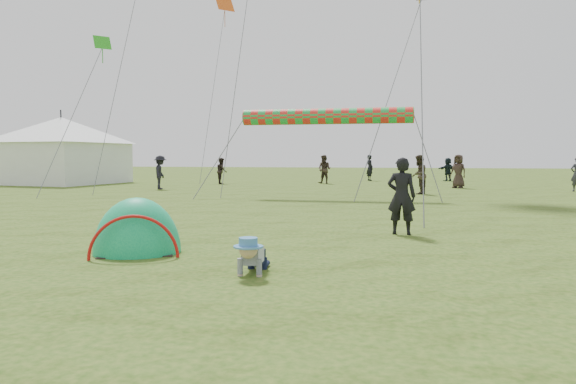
% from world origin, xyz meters
% --- Properties ---
extents(ground, '(140.00, 140.00, 0.00)m').
position_xyz_m(ground, '(0.00, 0.00, 0.00)').
color(ground, '#22460F').
extents(crawling_toddler, '(0.55, 0.76, 0.57)m').
position_xyz_m(crawling_toddler, '(-0.95, 0.77, 0.28)').
color(crawling_toddler, black).
rests_on(crawling_toddler, ground).
extents(popup_tent, '(1.84, 1.70, 1.93)m').
position_xyz_m(popup_tent, '(-3.34, 1.92, 0.00)').
color(popup_tent, '#07955D').
rests_on(popup_tent, ground).
extents(standing_adult, '(0.63, 0.44, 1.65)m').
position_xyz_m(standing_adult, '(1.16, 5.01, 0.82)').
color(standing_adult, black).
rests_on(standing_adult, ground).
extents(event_marquee, '(7.13, 7.13, 4.35)m').
position_xyz_m(event_marquee, '(-19.04, 21.88, 2.17)').
color(event_marquee, white).
rests_on(event_marquee, ground).
extents(crowd_person_1, '(0.85, 0.94, 1.58)m').
position_xyz_m(crowd_person_1, '(-9.28, 23.41, 0.79)').
color(crowd_person_1, black).
rests_on(crowd_person_1, ground).
extents(crowd_person_2, '(1.13, 0.84, 1.78)m').
position_xyz_m(crowd_person_2, '(-21.12, 22.63, 0.89)').
color(crowd_person_2, black).
rests_on(crowd_person_2, ground).
extents(crowd_person_3, '(0.97, 1.24, 1.68)m').
position_xyz_m(crowd_person_3, '(-17.04, 21.14, 0.84)').
color(crowd_person_3, black).
rests_on(crowd_person_3, ground).
extents(crowd_person_4, '(1.03, 0.96, 1.76)m').
position_xyz_m(crowd_person_4, '(4.27, 22.07, 0.88)').
color(crowd_person_4, '#32241F').
rests_on(crowd_person_4, ground).
extents(crowd_person_5, '(1.38, 1.35, 1.58)m').
position_xyz_m(crowd_person_5, '(4.49, 29.93, 0.79)').
color(crowd_person_5, black).
rests_on(crowd_person_5, ground).
extents(crowd_person_6, '(0.68, 0.77, 1.77)m').
position_xyz_m(crowd_person_6, '(-0.69, 29.25, 0.88)').
color(crowd_person_6, black).
rests_on(crowd_person_6, ground).
extents(crowd_person_7, '(1.04, 0.93, 1.75)m').
position_xyz_m(crowd_person_7, '(-3.21, 24.91, 0.87)').
color(crowd_person_7, '#362A22').
rests_on(crowd_person_7, ground).
extents(crowd_person_8, '(0.69, 1.08, 1.71)m').
position_xyz_m(crowd_person_8, '(-19.77, 28.21, 0.86)').
color(crowd_person_8, '#1C262C').
rests_on(crowd_person_8, ground).
extents(crowd_person_9, '(0.91, 1.23, 1.71)m').
position_xyz_m(crowd_person_9, '(-10.63, 17.91, 0.86)').
color(crowd_person_9, black).
rests_on(crowd_person_9, ground).
extents(crowd_person_13, '(0.88, 1.00, 1.73)m').
position_xyz_m(crowd_person_13, '(2.04, 17.08, 0.87)').
color(crowd_person_13, '#342B21').
rests_on(crowd_person_13, ground).
extents(crowd_person_14, '(0.96, 0.42, 1.61)m').
position_xyz_m(crowd_person_14, '(-19.64, 28.07, 0.81)').
color(crowd_person_14, '#253144').
rests_on(crowd_person_14, ground).
extents(rainbow_tube_kite, '(6.86, 0.64, 0.64)m').
position_xyz_m(rainbow_tube_kite, '(-1.72, 14.49, 3.27)').
color(rainbow_tube_kite, red).
extents(diamond_kite_3, '(0.84, 0.84, 0.68)m').
position_xyz_m(diamond_kite_3, '(-12.93, 16.66, 7.16)').
color(diamond_kite_3, green).
extents(diamond_kite_6, '(1.31, 1.31, 1.07)m').
position_xyz_m(diamond_kite_6, '(-10.56, 28.05, 12.08)').
color(diamond_kite_6, '#F05B16').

